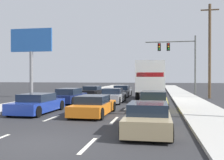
{
  "coord_description": "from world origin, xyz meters",
  "views": [
    {
      "loc": [
        3.92,
        -7.84,
        2.19
      ],
      "look_at": [
        0.37,
        11.83,
        1.97
      ],
      "focal_mm": 41.46,
      "sensor_mm": 36.0,
      "label": 1
    }
  ],
  "objects_px": {
    "car_gray": "(122,91)",
    "box_truck": "(152,79)",
    "utility_pole_mid": "(210,50)",
    "car_orange": "(94,106)",
    "car_blue": "(37,104)",
    "traffic_signal_mast": "(175,52)",
    "roadside_billboard": "(31,48)",
    "car_black": "(92,91)",
    "car_tan": "(148,118)",
    "car_yellow": "(154,102)",
    "car_silver": "(113,96)",
    "car_navy": "(70,96)"
  },
  "relations": [
    {
      "from": "car_gray",
      "to": "car_orange",
      "type": "height_order",
      "value": "car_gray"
    },
    {
      "from": "car_black",
      "to": "utility_pole_mid",
      "type": "distance_m",
      "value": 13.49
    },
    {
      "from": "box_truck",
      "to": "utility_pole_mid",
      "type": "relative_size",
      "value": 0.79
    },
    {
      "from": "car_black",
      "to": "car_tan",
      "type": "xyz_separation_m",
      "value": [
        7.13,
        -18.28,
        -0.0
      ]
    },
    {
      "from": "car_blue",
      "to": "roadside_billboard",
      "type": "xyz_separation_m",
      "value": [
        -6.25,
        11.21,
        4.84
      ]
    },
    {
      "from": "car_blue",
      "to": "car_silver",
      "type": "xyz_separation_m",
      "value": [
        3.4,
        7.15,
        0.01
      ]
    },
    {
      "from": "box_truck",
      "to": "roadside_billboard",
      "type": "height_order",
      "value": "roadside_billboard"
    },
    {
      "from": "car_black",
      "to": "car_blue",
      "type": "height_order",
      "value": "car_blue"
    },
    {
      "from": "car_orange",
      "to": "car_tan",
      "type": "xyz_separation_m",
      "value": [
        3.3,
        -4.0,
        0.01
      ]
    },
    {
      "from": "utility_pole_mid",
      "to": "car_orange",
      "type": "bearing_deg",
      "value": -123.3
    },
    {
      "from": "car_black",
      "to": "car_tan",
      "type": "distance_m",
      "value": 19.62
    },
    {
      "from": "car_tan",
      "to": "car_navy",
      "type": "bearing_deg",
      "value": 123.91
    },
    {
      "from": "car_navy",
      "to": "traffic_signal_mast",
      "type": "bearing_deg",
      "value": 52.5
    },
    {
      "from": "box_truck",
      "to": "car_black",
      "type": "bearing_deg",
      "value": 150.3
    },
    {
      "from": "car_yellow",
      "to": "car_tan",
      "type": "bearing_deg",
      "value": -90.66
    },
    {
      "from": "traffic_signal_mast",
      "to": "utility_pole_mid",
      "type": "xyz_separation_m",
      "value": [
        3.17,
        -5.41,
        -0.33
      ]
    },
    {
      "from": "car_silver",
      "to": "box_truck",
      "type": "bearing_deg",
      "value": 42.79
    },
    {
      "from": "car_silver",
      "to": "car_tan",
      "type": "bearing_deg",
      "value": -72.91
    },
    {
      "from": "car_black",
      "to": "car_orange",
      "type": "distance_m",
      "value": 14.78
    },
    {
      "from": "car_gray",
      "to": "car_silver",
      "type": "relative_size",
      "value": 0.93
    },
    {
      "from": "car_blue",
      "to": "utility_pole_mid",
      "type": "distance_m",
      "value": 18.79
    },
    {
      "from": "traffic_signal_mast",
      "to": "utility_pole_mid",
      "type": "height_order",
      "value": "utility_pole_mid"
    },
    {
      "from": "car_silver",
      "to": "utility_pole_mid",
      "type": "bearing_deg",
      "value": 34.31
    },
    {
      "from": "box_truck",
      "to": "car_orange",
      "type": "bearing_deg",
      "value": -106.52
    },
    {
      "from": "car_tan",
      "to": "traffic_signal_mast",
      "type": "xyz_separation_m",
      "value": [
        2.41,
        22.94,
        4.79
      ]
    },
    {
      "from": "box_truck",
      "to": "car_yellow",
      "type": "xyz_separation_m",
      "value": [
        0.31,
        -7.72,
        -1.45
      ]
    },
    {
      "from": "car_gray",
      "to": "roadside_billboard",
      "type": "distance_m",
      "value": 11.04
    },
    {
      "from": "car_yellow",
      "to": "car_tan",
      "type": "distance_m",
      "value": 6.63
    },
    {
      "from": "car_navy",
      "to": "car_blue",
      "type": "xyz_separation_m",
      "value": [
        0.21,
        -6.37,
        -0.02
      ]
    },
    {
      "from": "car_yellow",
      "to": "car_tan",
      "type": "xyz_separation_m",
      "value": [
        -0.08,
        -6.63,
        -0.04
      ]
    },
    {
      "from": "car_gray",
      "to": "box_truck",
      "type": "distance_m",
      "value": 5.54
    },
    {
      "from": "car_navy",
      "to": "car_gray",
      "type": "distance_m",
      "value": 8.6
    },
    {
      "from": "car_yellow",
      "to": "roadside_billboard",
      "type": "height_order",
      "value": "roadside_billboard"
    },
    {
      "from": "car_blue",
      "to": "car_gray",
      "type": "bearing_deg",
      "value": 77.33
    },
    {
      "from": "car_gray",
      "to": "box_truck",
      "type": "relative_size",
      "value": 0.53
    },
    {
      "from": "utility_pole_mid",
      "to": "car_silver",
      "type": "bearing_deg",
      "value": -145.69
    },
    {
      "from": "car_gray",
      "to": "car_tan",
      "type": "relative_size",
      "value": 0.9
    },
    {
      "from": "car_navy",
      "to": "traffic_signal_mast",
      "type": "distance_m",
      "value": 16.32
    },
    {
      "from": "car_orange",
      "to": "box_truck",
      "type": "height_order",
      "value": "box_truck"
    },
    {
      "from": "car_silver",
      "to": "car_yellow",
      "type": "bearing_deg",
      "value": -52.9
    },
    {
      "from": "car_silver",
      "to": "traffic_signal_mast",
      "type": "relative_size",
      "value": 0.6
    },
    {
      "from": "box_truck",
      "to": "traffic_signal_mast",
      "type": "distance_m",
      "value": 9.57
    },
    {
      "from": "car_yellow",
      "to": "roadside_billboard",
      "type": "bearing_deg",
      "value": 146.43
    },
    {
      "from": "car_blue",
      "to": "car_gray",
      "type": "height_order",
      "value": "car_gray"
    },
    {
      "from": "car_orange",
      "to": "roadside_billboard",
      "type": "distance_m",
      "value": 15.82
    },
    {
      "from": "car_blue",
      "to": "traffic_signal_mast",
      "type": "xyz_separation_m",
      "value": [
        9.3,
        18.75,
        4.78
      ]
    },
    {
      "from": "car_navy",
      "to": "car_silver",
      "type": "xyz_separation_m",
      "value": [
        3.61,
        0.79,
        -0.02
      ]
    },
    {
      "from": "car_gray",
      "to": "roadside_billboard",
      "type": "height_order",
      "value": "roadside_billboard"
    },
    {
      "from": "car_navy",
      "to": "car_blue",
      "type": "relative_size",
      "value": 1.06
    },
    {
      "from": "car_gray",
      "to": "car_tan",
      "type": "xyz_separation_m",
      "value": [
        3.68,
        -18.44,
        -0.03
      ]
    }
  ]
}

